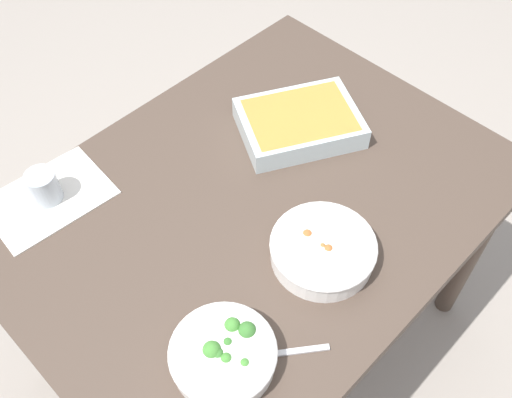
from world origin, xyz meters
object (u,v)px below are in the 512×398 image
at_px(broccoli_bowl, 224,354).
at_px(baking_dish, 299,122).
at_px(drink_cup, 44,188).
at_px(spoon_by_stew, 305,247).
at_px(stew_bowl, 323,250).
at_px(spoon_by_broccoli, 273,354).

bearing_deg(broccoli_bowl, baking_dish, -150.92).
height_order(drink_cup, spoon_by_stew, drink_cup).
bearing_deg(stew_bowl, spoon_by_broccoli, 18.48).
xyz_separation_m(stew_bowl, broccoli_bowl, (0.32, 0.02, -0.00)).
xyz_separation_m(drink_cup, spoon_by_broccoli, (-0.09, 0.65, -0.03)).
bearing_deg(drink_cup, baking_dish, 154.83).
xyz_separation_m(broccoli_bowl, spoon_by_broccoli, (-0.08, 0.06, -0.03)).
height_order(stew_bowl, spoon_by_stew, stew_bowl).
bearing_deg(broccoli_bowl, spoon_by_broccoli, 141.68).
distance_m(baking_dish, spoon_by_broccoli, 0.62).
xyz_separation_m(baking_dish, drink_cup, (0.59, -0.28, 0.00)).
distance_m(broccoli_bowl, spoon_by_broccoli, 0.10).
bearing_deg(stew_bowl, spoon_by_stew, -81.16).
xyz_separation_m(drink_cup, spoon_by_stew, (-0.33, 0.53, -0.03)).
bearing_deg(spoon_by_broccoli, spoon_by_stew, -152.24).
bearing_deg(drink_cup, spoon_by_stew, 121.47).
height_order(broccoli_bowl, drink_cup, drink_cup).
distance_m(stew_bowl, spoon_by_stew, 0.05).
bearing_deg(spoon_by_stew, spoon_by_broccoli, 27.76).
distance_m(spoon_by_stew, spoon_by_broccoli, 0.26).
relative_size(broccoli_bowl, baking_dish, 0.57).
distance_m(drink_cup, spoon_by_stew, 0.62).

